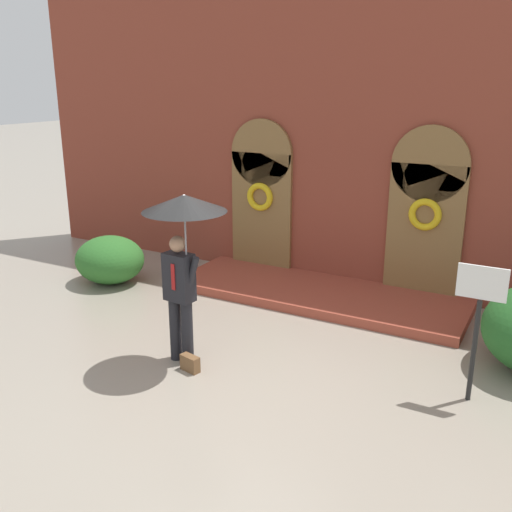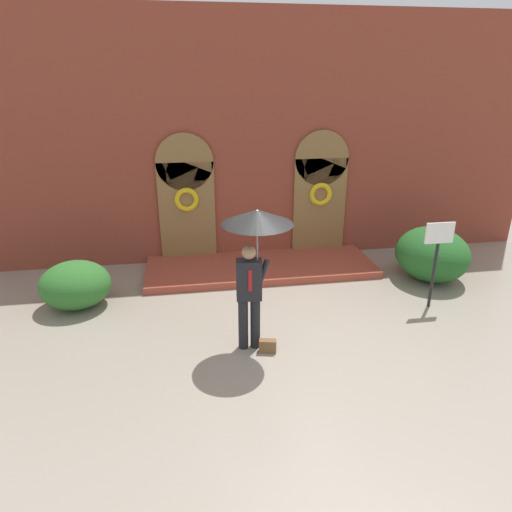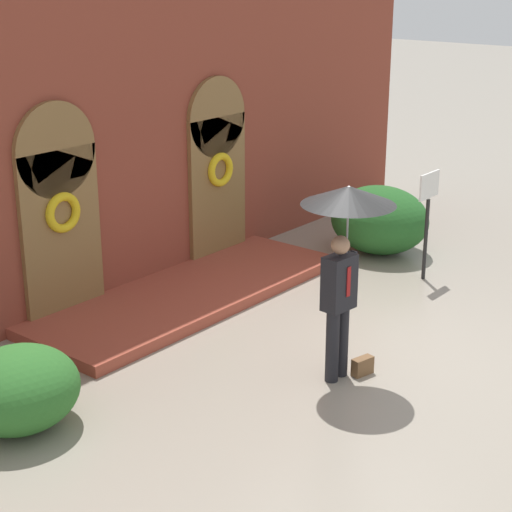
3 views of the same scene
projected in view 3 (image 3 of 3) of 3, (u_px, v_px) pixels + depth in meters
ground_plane at (364, 356)px, 10.90m from camera, size 80.00×80.00×0.00m
building_facade at (131, 111)px, 12.50m from camera, size 14.00×2.30×5.60m
person_with_umbrella at (346, 224)px, 9.77m from camera, size 1.10×1.10×2.36m
handbag at (363, 366)px, 10.37m from camera, size 0.30×0.18×0.22m
sign_post at (428, 208)px, 13.13m from camera, size 0.56×0.06×1.72m
shrub_left at (19, 389)px, 9.10m from camera, size 1.34×1.25×0.91m
shrub_right at (379, 220)px, 14.58m from camera, size 1.53×1.72×1.15m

